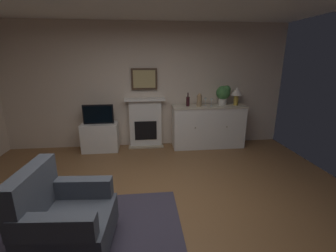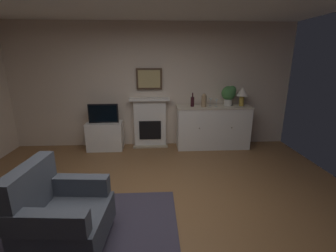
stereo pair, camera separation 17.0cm
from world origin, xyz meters
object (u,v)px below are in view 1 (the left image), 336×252
object	(u,v)px
wine_bottle	(188,101)
vase_decorative	(199,100)
fireplace_unit	(146,123)
wine_glass_left	(205,100)
tv_set	(98,114)
framed_picture	(144,79)
tv_cabinet	(100,137)
table_lamp	(237,92)
sideboard_cabinet	(208,126)
potted_plant_small	(224,93)
armchair	(64,218)
wine_glass_center	(212,101)

from	to	relation	value
wine_bottle	vase_decorative	bearing A→B (deg)	-13.10
fireplace_unit	wine_glass_left	xyz separation A→B (m)	(1.31, -0.15, 0.51)
vase_decorative	tv_set	size ratio (longest dim) A/B	0.45
framed_picture	tv_cabinet	size ratio (longest dim) A/B	0.73
wine_bottle	vase_decorative	xyz separation A→B (m)	(0.24, -0.05, 0.03)
wine_glass_left	vase_decorative	bearing A→B (deg)	-152.41
table_lamp	wine_glass_left	world-z (taller)	table_lamp
wine_glass_left	vase_decorative	distance (m)	0.18
sideboard_cabinet	tv_cabinet	xyz separation A→B (m)	(-2.36, 0.02, -0.17)
sideboard_cabinet	table_lamp	size ratio (longest dim) A/B	4.00
fireplace_unit	framed_picture	distance (m)	0.95
sideboard_cabinet	tv_cabinet	distance (m)	2.37
framed_picture	wine_glass_left	distance (m)	1.39
tv_cabinet	potted_plant_small	distance (m)	2.83
framed_picture	potted_plant_small	xyz separation A→B (m)	(1.71, -0.18, -0.31)
table_lamp	armchair	bearing A→B (deg)	-136.00
sideboard_cabinet	vase_decorative	world-z (taller)	vase_decorative
sideboard_cabinet	wine_bottle	world-z (taller)	wine_bottle
fireplace_unit	vase_decorative	bearing A→B (deg)	-11.19
wine_bottle	armchair	world-z (taller)	wine_bottle
vase_decorative	tv_cabinet	xyz separation A→B (m)	(-2.12, 0.06, -0.77)
fireplace_unit	sideboard_cabinet	world-z (taller)	fireplace_unit
framed_picture	vase_decorative	xyz separation A→B (m)	(1.15, -0.27, -0.42)
table_lamp	sideboard_cabinet	bearing A→B (deg)	-180.00
wine_bottle	vase_decorative	world-z (taller)	wine_bottle
table_lamp	framed_picture	bearing A→B (deg)	173.59
wine_bottle	armchair	xyz separation A→B (m)	(-1.78, -2.75, -0.66)
table_lamp	tv_set	xyz separation A→B (m)	(-2.96, -0.01, -0.41)
potted_plant_small	fireplace_unit	bearing A→B (deg)	175.58
vase_decorative	armchair	xyz separation A→B (m)	(-2.02, -2.70, -0.69)
tv_set	armchair	bearing A→B (deg)	-87.74
framed_picture	tv_cabinet	bearing A→B (deg)	-167.99
tv_set	fireplace_unit	bearing A→B (deg)	10.77
table_lamp	armchair	size ratio (longest dim) A/B	0.43
fireplace_unit	wine_glass_left	bearing A→B (deg)	-6.35
wine_glass_left	armchair	size ratio (longest dim) A/B	0.18
wine_glass_left	potted_plant_small	distance (m)	0.42
wine_bottle	potted_plant_small	size ratio (longest dim) A/B	0.67
wine_glass_center	wine_bottle	bearing A→B (deg)	172.73
table_lamp	tv_set	world-z (taller)	table_lamp
sideboard_cabinet	wine_glass_center	xyz separation A→B (m)	(0.03, -0.06, 0.59)
vase_decorative	tv_set	bearing A→B (deg)	178.87
framed_picture	tv_set	xyz separation A→B (m)	(-0.98, -0.23, -0.69)
framed_picture	table_lamp	xyz separation A→B (m)	(1.98, -0.22, -0.28)
tv_set	potted_plant_small	distance (m)	2.71
armchair	wine_glass_center	bearing A→B (deg)	49.68
sideboard_cabinet	potted_plant_small	xyz separation A→B (m)	(0.32, 0.05, 0.72)
tv_cabinet	armchair	size ratio (longest dim) A/B	0.82
framed_picture	wine_glass_center	distance (m)	1.51
fireplace_unit	wine_glass_left	distance (m)	1.41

